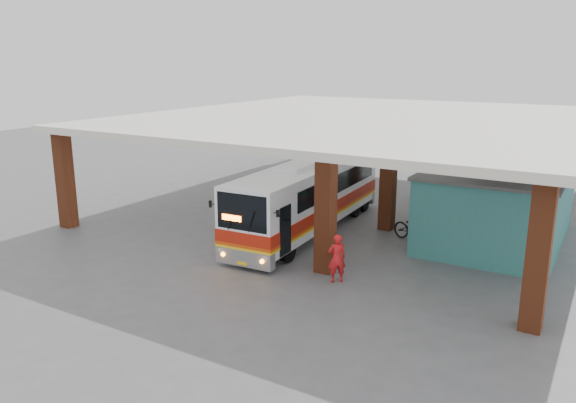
# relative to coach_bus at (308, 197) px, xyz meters

# --- Properties ---
(ground) EXTENTS (90.00, 90.00, 0.00)m
(ground) POSITION_rel_coach_bus_xyz_m (-0.19, -0.87, -1.59)
(ground) COLOR #515154
(ground) RESTS_ON ground
(brick_columns) EXTENTS (20.10, 21.60, 4.35)m
(brick_columns) POSITION_rel_coach_bus_xyz_m (1.24, 4.13, 0.59)
(brick_columns) COLOR brown
(brick_columns) RESTS_ON ground
(canopy_roof) EXTENTS (21.00, 23.00, 0.30)m
(canopy_roof) POSITION_rel_coach_bus_xyz_m (0.31, 5.63, 2.91)
(canopy_roof) COLOR silver
(canopy_roof) RESTS_ON brick_columns
(shop_building) EXTENTS (5.20, 8.20, 3.11)m
(shop_building) POSITION_rel_coach_bus_xyz_m (7.30, 3.13, -0.03)
(shop_building) COLOR #2C6A6E
(shop_building) RESTS_ON ground
(coach_bus) EXTENTS (2.92, 11.09, 3.20)m
(coach_bus) POSITION_rel_coach_bus_xyz_m (0.00, 0.00, 0.00)
(coach_bus) COLOR white
(coach_bus) RESTS_ON ground
(motorcycle) EXTENTS (2.27, 1.33, 1.13)m
(motorcycle) POSITION_rel_coach_bus_xyz_m (4.51, 1.02, -1.02)
(motorcycle) COLOR black
(motorcycle) RESTS_ON ground
(pedestrian) EXTENTS (0.73, 0.71, 1.69)m
(pedestrian) POSITION_rel_coach_bus_xyz_m (3.60, -4.53, -0.74)
(pedestrian) COLOR red
(pedestrian) RESTS_ON ground
(red_chair) EXTENTS (0.50, 0.50, 0.75)m
(red_chair) POSITION_rel_coach_bus_xyz_m (4.54, 4.55, -1.24)
(red_chair) COLOR red
(red_chair) RESTS_ON ground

